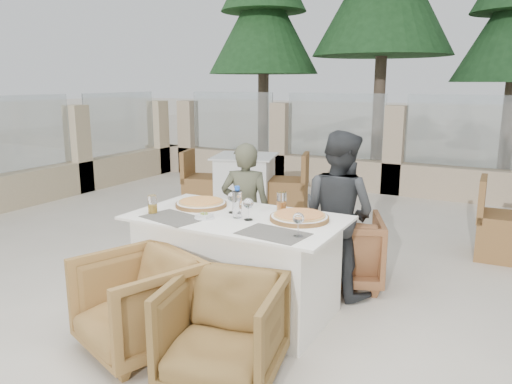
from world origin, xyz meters
The scene contains 25 objects.
ground centered at (0.00, 0.00, 0.00)m, with size 80.00×80.00×0.00m, color beige.
sand_patch centered at (0.00, 14.00, 0.01)m, with size 30.00×16.00×0.01m, color beige.
perimeter_wall_far centered at (0.00, 4.80, 0.80)m, with size 10.00×0.34×1.60m, color tan, non-canonical shape.
perimeter_wall_left centered at (-4.50, 1.50, 0.80)m, with size 0.34×7.00×1.60m, color #CBB78F, non-canonical shape.
pine_far_left centered at (-3.50, 7.00, 2.75)m, with size 2.42×2.42×5.50m, color #1F4A21.
pine_mid_left centered at (-1.00, 7.50, 3.25)m, with size 2.86×2.86×6.50m, color #1D461F.
dining_table centered at (-0.03, -0.03, 0.39)m, with size 1.60×0.90×0.77m, color white, non-canonical shape.
placemat_near_left centered at (-0.43, -0.29, 0.77)m, with size 0.45×0.30×0.00m, color #5E5A51.
placemat_near_right centered at (0.41, -0.29, 0.77)m, with size 0.45×0.30×0.00m, color #5C574F.
pizza_left centered at (-0.45, 0.10, 0.80)m, with size 0.41×0.41×0.05m, color orange.
pizza_right centered at (0.42, 0.10, 0.80)m, with size 0.43×0.43×0.06m, color #D5511D.
water_bottle centered at (-0.01, -0.06, 0.89)m, with size 0.07×0.07×0.24m, color #BFD9FC.
wine_glass_centre centered at (-0.12, 0.05, 0.86)m, with size 0.08×0.08×0.18m, color silver, non-canonical shape.
wine_glass_near centered at (0.09, -0.07, 0.86)m, with size 0.08×0.08×0.18m, color silver, non-canonical shape.
wine_glass_corner centered at (0.58, -0.27, 0.86)m, with size 0.08×0.08×0.18m, color white, non-canonical shape.
beer_glass_left centered at (-0.65, -0.26, 0.84)m, with size 0.07×0.07×0.14m, color gold.
beer_glass_right centered at (0.19, 0.28, 0.85)m, with size 0.08×0.08×0.15m, color orange.
olive_dish centered at (-0.22, -0.19, 0.79)m, with size 0.11×0.11×0.04m, color silver, non-canonical shape.
armchair_far_left centered at (-0.40, 0.72, 0.31)m, with size 0.65×0.67×0.61m, color olive.
armchair_far_right centered at (0.49, 0.90, 0.31)m, with size 0.67×0.69×0.63m, color brown.
armchair_near_left centered at (-0.33, -0.83, 0.32)m, with size 0.69×0.71×0.65m, color olive.
armchair_near_right centered at (0.35, -0.84, 0.31)m, with size 0.67×0.69×0.62m, color brown.
diner_left centered at (-0.34, 0.64, 0.62)m, with size 0.45×0.30×1.24m, color #4C4D38.
diner_right centered at (0.51, 0.71, 0.69)m, with size 0.67×0.52×1.38m, color #323436.
bg_table_a centered at (-1.55, 2.74, 0.39)m, with size 1.64×0.82×0.77m, color silver, non-canonical shape.
Camera 1 is at (1.82, -3.14, 1.76)m, focal length 35.00 mm.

